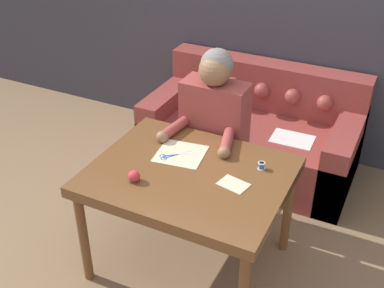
{
  "coord_description": "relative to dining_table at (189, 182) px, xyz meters",
  "views": [
    {
      "loc": [
        1.1,
        -2.12,
        2.38
      ],
      "look_at": [
        -0.01,
        0.13,
        0.84
      ],
      "focal_mm": 45.0,
      "sensor_mm": 36.0,
      "label": 1
    }
  ],
  "objects": [
    {
      "name": "pattern_paper_offcut",
      "position": [
        0.29,
        -0.01,
        0.08
      ],
      "size": [
        0.19,
        0.15,
        0.0
      ],
      "color": "beige",
      "rests_on": "dining_table"
    },
    {
      "name": "pattern_paper_main",
      "position": [
        -0.13,
        0.15,
        0.08
      ],
      "size": [
        0.33,
        0.32,
        0.0
      ],
      "color": "beige",
      "rests_on": "dining_table"
    },
    {
      "name": "scissors",
      "position": [
        -0.18,
        0.1,
        0.08
      ],
      "size": [
        0.19,
        0.19,
        0.01
      ],
      "color": "silver",
      "rests_on": "dining_table"
    },
    {
      "name": "person",
      "position": [
        -0.1,
        0.59,
        0.0
      ],
      "size": [
        0.52,
        0.55,
        1.29
      ],
      "color": "#33281E",
      "rests_on": "ground_plane"
    },
    {
      "name": "pin_cushion",
      "position": [
        -0.24,
        -0.23,
        0.11
      ],
      "size": [
        0.07,
        0.07,
        0.07
      ],
      "color": "#4C3828",
      "rests_on": "dining_table"
    },
    {
      "name": "dining_table",
      "position": [
        0.0,
        0.0,
        0.0
      ],
      "size": [
        1.17,
        0.94,
        0.74
      ],
      "color": "brown",
      "rests_on": "ground_plane"
    },
    {
      "name": "wall_back",
      "position": [
        -0.04,
        1.76,
        0.63
      ],
      "size": [
        8.0,
        0.06,
        2.6
      ],
      "color": "#383842",
      "rests_on": "ground_plane"
    },
    {
      "name": "couch",
      "position": [
        -0.05,
        1.31,
        -0.36
      ],
      "size": [
        1.73,
        0.9,
        0.85
      ],
      "color": "brown",
      "rests_on": "ground_plane"
    },
    {
      "name": "ground_plane",
      "position": [
        -0.04,
        0.01,
        -0.67
      ],
      "size": [
        16.0,
        16.0,
        0.0
      ],
      "primitive_type": "plane",
      "color": "#846647"
    },
    {
      "name": "thread_spool",
      "position": [
        0.38,
        0.21,
        0.1
      ],
      "size": [
        0.04,
        0.04,
        0.05
      ],
      "color": "#3366B2",
      "rests_on": "dining_table"
    }
  ]
}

